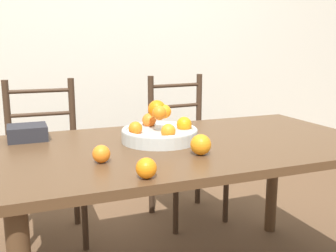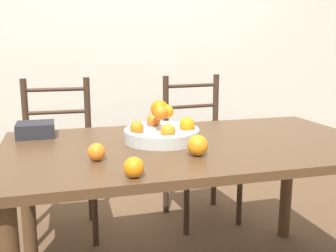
% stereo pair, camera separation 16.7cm
% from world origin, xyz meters
% --- Properties ---
extents(wall_back, '(8.00, 0.06, 2.60)m').
position_xyz_m(wall_back, '(0.00, 1.54, 1.30)').
color(wall_back, beige).
rests_on(wall_back, ground_plane).
extents(dining_table, '(1.65, 0.92, 0.74)m').
position_xyz_m(dining_table, '(0.00, 0.00, 0.65)').
color(dining_table, '#4C331E').
rests_on(dining_table, ground_plane).
extents(fruit_bowl, '(0.34, 0.34, 0.19)m').
position_xyz_m(fruit_bowl, '(-0.12, 0.07, 0.79)').
color(fruit_bowl, '#B2B7B2').
rests_on(fruit_bowl, dining_table).
extents(orange_loose_0, '(0.07, 0.07, 0.07)m').
position_xyz_m(orange_loose_0, '(-0.44, -0.16, 0.77)').
color(orange_loose_0, orange).
rests_on(orange_loose_0, dining_table).
extents(orange_loose_1, '(0.07, 0.07, 0.07)m').
position_xyz_m(orange_loose_1, '(-0.34, -0.39, 0.77)').
color(orange_loose_1, orange).
rests_on(orange_loose_1, dining_table).
extents(orange_loose_2, '(0.08, 0.08, 0.08)m').
position_xyz_m(orange_loose_2, '(-0.05, -0.20, 0.78)').
color(orange_loose_2, orange).
rests_on(orange_loose_2, dining_table).
extents(chair_left, '(0.43, 0.41, 0.97)m').
position_xyz_m(chair_left, '(-0.58, 0.80, 0.47)').
color(chair_left, '#382619').
rests_on(chair_left, ground_plane).
extents(chair_right, '(0.46, 0.44, 0.97)m').
position_xyz_m(chair_right, '(0.33, 0.80, 0.47)').
color(chair_right, '#382619').
rests_on(chair_right, ground_plane).
extents(book_stack, '(0.17, 0.16, 0.07)m').
position_xyz_m(book_stack, '(-0.68, 0.32, 0.77)').
color(book_stack, '#232328').
rests_on(book_stack, dining_table).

